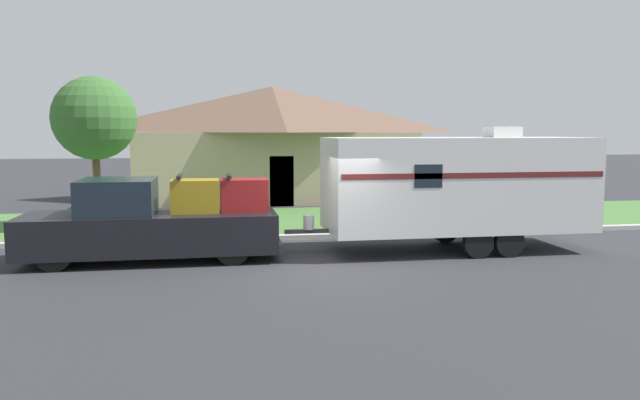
# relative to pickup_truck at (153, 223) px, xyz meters

# --- Properties ---
(ground_plane) EXTENTS (120.00, 120.00, 0.00)m
(ground_plane) POSITION_rel_pickup_truck_xyz_m (4.07, -1.43, -0.91)
(ground_plane) COLOR #2D2D33
(curb_strip) EXTENTS (80.00, 0.30, 0.14)m
(curb_strip) POSITION_rel_pickup_truck_xyz_m (4.07, 2.32, -0.84)
(curb_strip) COLOR #ADADA8
(curb_strip) RESTS_ON ground_plane
(lawn_strip) EXTENTS (80.00, 7.00, 0.03)m
(lawn_strip) POSITION_rel_pickup_truck_xyz_m (4.07, 5.97, -0.89)
(lawn_strip) COLOR #477538
(lawn_strip) RESTS_ON ground_plane
(house_across_street) EXTENTS (13.03, 8.47, 5.20)m
(house_across_street) POSITION_rel_pickup_truck_xyz_m (4.28, 14.11, 1.79)
(house_across_street) COLOR tan
(house_across_street) RESTS_ON ground_plane
(pickup_truck) EXTENTS (6.14, 2.09, 2.08)m
(pickup_truck) POSITION_rel_pickup_truck_xyz_m (0.00, 0.00, 0.00)
(pickup_truck) COLOR black
(pickup_truck) RESTS_ON ground_plane
(travel_trailer) EXTENTS (7.98, 2.51, 3.25)m
(travel_trailer) POSITION_rel_pickup_truck_xyz_m (7.78, -0.00, 0.84)
(travel_trailer) COLOR black
(travel_trailer) RESTS_ON ground_plane
(mailbox) EXTENTS (0.48, 0.20, 1.24)m
(mailbox) POSITION_rel_pickup_truck_xyz_m (5.15, 3.10, 0.04)
(mailbox) COLOR brown
(mailbox) RESTS_ON ground_plane
(tree_in_yard) EXTENTS (2.66, 2.66, 4.87)m
(tree_in_yard) POSITION_rel_pickup_truck_xyz_m (-2.22, 5.50, 2.61)
(tree_in_yard) COLOR brown
(tree_in_yard) RESTS_ON ground_plane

